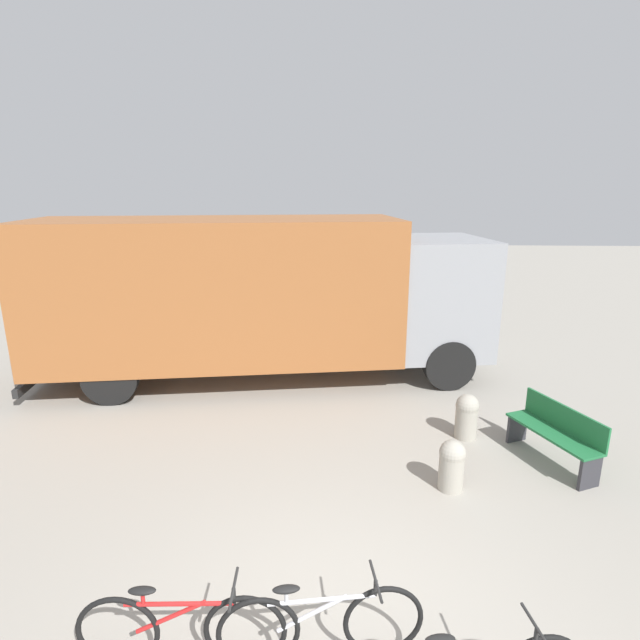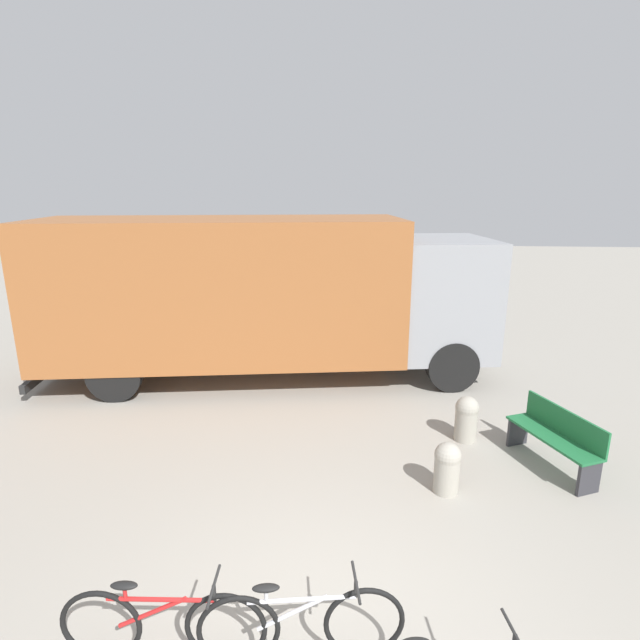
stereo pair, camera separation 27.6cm
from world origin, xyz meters
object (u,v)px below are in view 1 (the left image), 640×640
bicycle_near (181,629)px  bollard_near_bench (452,463)px  bollard_far_bench (467,415)px  delivery_truck (259,292)px  bicycle_middle (321,625)px  park_bench (556,432)px

bicycle_near → bollard_near_bench: bicycle_near is taller
bollard_far_bench → bicycle_near: bearing=-128.8°
delivery_truck → bollard_far_bench: 4.52m
bicycle_near → bicycle_middle: bearing=1.3°
delivery_truck → park_bench: size_ratio=6.16×
bicycle_near → bollard_near_bench: size_ratio=2.49×
park_bench → bollard_far_bench: (-1.07, 0.67, -0.08)m
delivery_truck → bicycle_middle: bearing=-85.3°
bicycle_near → delivery_truck: bearing=90.0°
bollard_near_bench → bollard_far_bench: bearing=69.7°
bollard_near_bench → bicycle_near: bearing=-136.1°
delivery_truck → bollard_near_bench: bearing=-59.8°
park_bench → bollard_near_bench: park_bench is taller
bicycle_near → park_bench: bearing=34.4°
park_bench → bollard_near_bench: bearing=91.3°
delivery_truck → bicycle_middle: (1.50, -6.27, -1.42)m
bicycle_near → bollard_far_bench: bearing=47.8°
bollard_near_bench → delivery_truck: bearing=129.0°
delivery_truck → bicycle_middle: size_ratio=5.37×
delivery_truck → bollard_far_bench: size_ratio=12.72×
bollard_near_bench → bicycle_middle: bearing=-122.1°
park_bench → bollard_far_bench: bearing=34.7°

